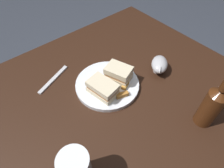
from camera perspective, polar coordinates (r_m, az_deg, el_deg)
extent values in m
plane|color=#333842|center=(1.46, 0.84, -21.21)|extent=(6.00, 6.00, 0.00)
cube|color=black|center=(1.11, 1.06, -14.62)|extent=(1.09, 0.96, 0.76)
cylinder|color=white|center=(0.80, -1.43, -0.12)|extent=(0.27, 0.27, 0.02)
cube|color=beige|center=(0.75, -2.75, -2.10)|extent=(0.09, 0.13, 0.02)
cube|color=#B27A4C|center=(0.74, -2.80, -1.25)|extent=(0.09, 0.12, 0.01)
cube|color=beige|center=(0.73, -2.85, -0.37)|extent=(0.09, 0.13, 0.02)
cube|color=beige|center=(0.80, 1.93, 2.25)|extent=(0.10, 0.12, 0.03)
cube|color=#B27A4C|center=(0.79, 1.97, 3.19)|extent=(0.10, 0.11, 0.01)
cube|color=beige|center=(0.77, 2.00, 4.16)|extent=(0.10, 0.12, 0.03)
cube|color=#AD702D|center=(0.74, 3.04, -3.27)|extent=(0.05, 0.03, 0.02)
cube|color=#B77F33|center=(0.76, -1.53, -1.30)|extent=(0.06, 0.03, 0.02)
cube|color=gold|center=(0.76, -1.37, -2.12)|extent=(0.04, 0.05, 0.02)
cube|color=#B77F33|center=(0.77, 0.19, -0.44)|extent=(0.03, 0.05, 0.02)
cube|color=#B77F33|center=(0.78, 3.96, -0.39)|extent=(0.04, 0.03, 0.02)
cylinder|color=#B7B7BC|center=(0.89, 13.67, 4.29)|extent=(0.04, 0.04, 0.02)
ellipsoid|color=#B7B7BC|center=(0.86, 14.04, 5.76)|extent=(0.13, 0.12, 0.05)
ellipsoid|color=#381E0F|center=(0.86, 14.12, 6.06)|extent=(0.10, 0.10, 0.02)
cone|color=#B7B7BC|center=(0.82, 14.06, 3.90)|extent=(0.04, 0.04, 0.02)
cylinder|color=#47230F|center=(0.73, 27.24, -6.58)|extent=(0.06, 0.06, 0.15)
cone|color=#47230F|center=(0.66, 29.91, -2.20)|extent=(0.06, 0.06, 0.02)
cube|color=silver|center=(0.87, -17.15, 1.40)|extent=(0.17, 0.08, 0.01)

